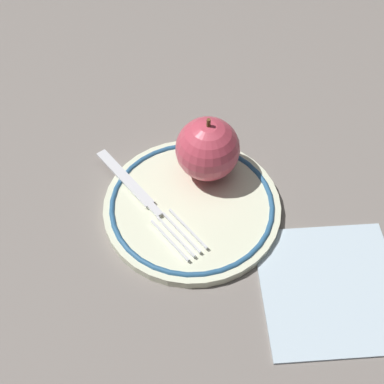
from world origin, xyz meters
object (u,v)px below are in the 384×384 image
object	(u,v)px
apple_red_whole	(208,149)
napkin_folded	(331,287)
fork	(143,197)
plate	(192,206)

from	to	relation	value
apple_red_whole	napkin_folded	xyz separation A→B (m)	(0.10, -0.17, -0.05)
fork	napkin_folded	xyz separation A→B (m)	(0.18, -0.14, -0.01)
plate	fork	world-z (taller)	fork
apple_red_whole	napkin_folded	size ratio (longest dim) A/B	0.55
plate	napkin_folded	size ratio (longest dim) A/B	1.34
plate	napkin_folded	bearing A→B (deg)	-43.05
fork	napkin_folded	bearing A→B (deg)	22.67
apple_red_whole	fork	xyz separation A→B (m)	(-0.08, -0.03, -0.04)
apple_red_whole	fork	bearing A→B (deg)	-159.00
napkin_folded	apple_red_whole	bearing A→B (deg)	122.08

